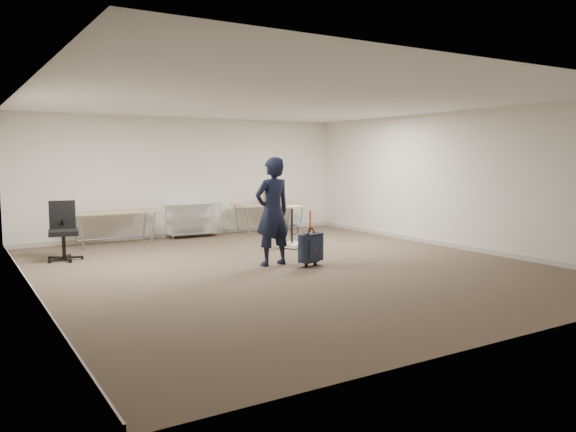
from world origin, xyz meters
TOP-DOWN VIEW (x-y plane):
  - ground at (0.00, 0.00)m, footprint 9.00×9.00m
  - room_shell at (0.00, 1.38)m, footprint 8.00×9.00m
  - folding_table_left at (-1.90, 3.95)m, footprint 1.80×0.75m
  - folding_table_right at (1.90, 3.95)m, footprint 1.80×0.75m
  - wire_shelf at (0.00, 4.20)m, footprint 1.22×0.47m
  - person at (-0.13, 0.24)m, footprint 0.72×0.50m
  - suitcase at (0.38, -0.19)m, footprint 0.38×0.27m
  - office_chair at (-3.15, 2.64)m, footprint 0.65×0.65m
  - equipment_cart at (1.19, 1.67)m, footprint 0.60×0.60m
  - cardboard_box at (2.02, 3.99)m, footprint 0.41×0.34m

SIDE VIEW (x-z plane):
  - ground at x=0.00m, z-range 0.00..0.00m
  - room_shell at x=0.00m, z-range -4.45..4.55m
  - equipment_cart at x=1.19m, z-range -0.21..0.66m
  - suitcase at x=0.38m, z-range -0.15..0.80m
  - office_chair at x=-3.15m, z-range -0.21..0.87m
  - wire_shelf at x=0.00m, z-range 0.04..0.84m
  - folding_table_left at x=-1.90m, z-range 0.31..1.04m
  - folding_table_right at x=1.90m, z-range 0.31..1.04m
  - cardboard_box at x=2.02m, z-range 0.73..1.01m
  - person at x=-0.13m, z-range 0.00..1.88m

